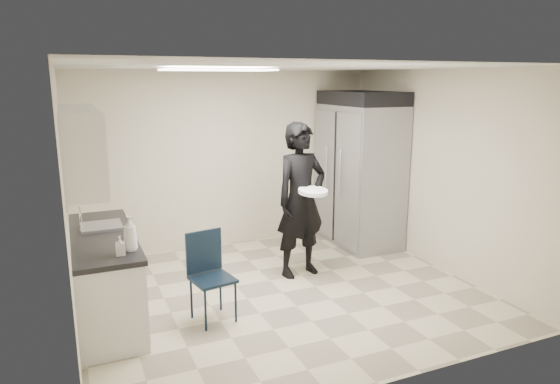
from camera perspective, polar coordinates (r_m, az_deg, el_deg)
name	(u,v)px	position (r m, az deg, el deg)	size (l,w,h in m)	color
floor	(282,293)	(6.03, 0.26, -11.42)	(4.50, 4.50, 0.00)	#C2B999
ceiling	(282,67)	(5.50, 0.28, 14.13)	(4.50, 4.50, 0.00)	silver
back_wall	(229,160)	(7.47, -5.90, 3.68)	(4.50, 4.50, 0.00)	beige
left_wall	(66,205)	(5.17, -23.23, -1.35)	(4.00, 4.00, 0.00)	beige
right_wall	(441,171)	(6.82, 17.87, 2.28)	(4.00, 4.00, 0.00)	beige
ceiling_panel	(218,70)	(5.67, -7.12, 13.69)	(1.20, 0.60, 0.02)	white
lower_counter	(105,278)	(5.63, -19.39, -9.25)	(0.60, 1.90, 0.86)	silver
countertop	(101,237)	(5.48, -19.74, -4.82)	(0.64, 1.95, 0.05)	black
sink	(102,231)	(5.72, -19.70, -4.23)	(0.42, 0.40, 0.14)	gray
faucet	(81,220)	(5.68, -21.83, -2.96)	(0.02, 0.02, 0.24)	silver
upper_cabinets	(80,147)	(5.28, -21.85, 4.84)	(0.35, 1.80, 0.75)	silver
towel_dispenser	(72,152)	(6.44, -22.63, 4.21)	(0.22, 0.30, 0.35)	black
notice_sticker_left	(68,210)	(5.29, -23.10, -1.94)	(0.00, 0.12, 0.07)	yellow
notice_sticker_right	(68,210)	(5.49, -23.09, -1.86)	(0.00, 0.12, 0.07)	yellow
commercial_fridge	(360,176)	(7.62, 9.08, 1.87)	(0.80, 1.35, 2.10)	gray
fridge_compressor	(362,98)	(7.50, 9.39, 10.54)	(0.80, 1.35, 0.20)	black
folding_chair	(213,279)	(5.27, -7.70, -9.87)	(0.40, 0.40, 0.91)	black
man_tuxedo	(301,200)	(6.29, 2.41, -0.95)	(0.72, 0.48, 1.96)	black
bucket_lid	(313,191)	(6.05, 3.79, 0.08)	(0.36, 0.36, 0.05)	white
soap_bottle_a	(130,234)	(4.83, -16.77, -4.56)	(0.13, 0.13, 0.33)	silver
soap_bottle_b	(120,246)	(4.76, -17.80, -5.86)	(0.08, 0.08, 0.18)	#AFB0BC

